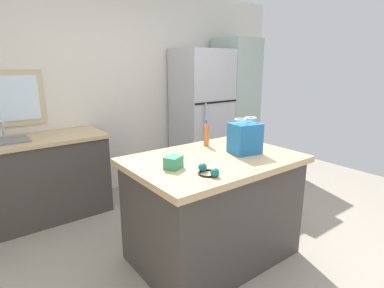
% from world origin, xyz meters
% --- Properties ---
extents(ground, '(6.56, 6.56, 0.00)m').
position_xyz_m(ground, '(0.00, 0.00, 0.00)').
color(ground, '#9E9384').
extents(back_wall, '(5.47, 0.13, 2.62)m').
position_xyz_m(back_wall, '(-0.02, 2.22, 1.31)').
color(back_wall, silver).
rests_on(back_wall, ground).
extents(kitchen_island, '(1.39, 0.97, 0.92)m').
position_xyz_m(kitchen_island, '(-0.06, 0.20, 0.46)').
color(kitchen_island, '#423D38').
rests_on(kitchen_island, ground).
extents(refrigerator, '(0.75, 0.67, 1.86)m').
position_xyz_m(refrigerator, '(1.13, 1.83, 0.93)').
color(refrigerator, '#B7B7BC').
rests_on(refrigerator, ground).
extents(tall_cabinet, '(0.55, 0.59, 2.03)m').
position_xyz_m(tall_cabinet, '(1.80, 1.83, 1.01)').
color(tall_cabinet, '#9EB2A8').
rests_on(tall_cabinet, ground).
extents(sink_counter, '(1.48, 0.63, 1.10)m').
position_xyz_m(sink_counter, '(-1.14, 1.85, 0.47)').
color(sink_counter, '#423D38').
rests_on(sink_counter, ground).
extents(shopping_bag, '(0.27, 0.24, 0.31)m').
position_xyz_m(shopping_bag, '(0.23, 0.13, 1.05)').
color(shopping_bag, '#236BAD').
rests_on(shopping_bag, kitchen_island).
extents(small_box, '(0.16, 0.15, 0.09)m').
position_xyz_m(small_box, '(-0.48, 0.17, 0.96)').
color(small_box, '#388E66').
rests_on(small_box, kitchen_island).
extents(bottle, '(0.05, 0.05, 0.25)m').
position_xyz_m(bottle, '(0.13, 0.52, 1.03)').
color(bottle, '#C66633').
rests_on(bottle, kitchen_island).
extents(ear_defenders, '(0.15, 0.20, 0.06)m').
position_xyz_m(ear_defenders, '(-0.35, -0.08, 0.94)').
color(ear_defenders, black).
rests_on(ear_defenders, kitchen_island).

